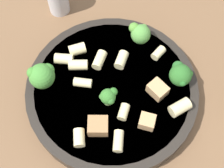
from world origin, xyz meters
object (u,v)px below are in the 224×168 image
(broccoli_floret_1, at_px, (181,75))
(rigatoni_1, at_px, (64,59))
(broccoli_floret_3, at_px, (108,97))
(broccoli_floret_0, at_px, (42,75))
(chicken_chunk_0, at_px, (147,122))
(rigatoni_6, at_px, (121,60))
(broccoli_floret_2, at_px, (140,33))
(rigatoni_4, at_px, (119,141))
(rigatoni_0, at_px, (79,138))
(pasta_bowl, at_px, (112,91))
(rigatoni_2, at_px, (124,112))
(rigatoni_10, at_px, (99,60))
(chicken_chunk_2, at_px, (98,126))
(chicken_chunk_1, at_px, (158,90))
(rigatoni_8, at_px, (158,53))
(rigatoni_3, at_px, (77,49))
(rigatoni_7, at_px, (78,65))
(rigatoni_5, at_px, (83,83))
(rigatoni_9, at_px, (180,107))

(broccoli_floret_1, relative_size, rigatoni_1, 1.45)
(broccoli_floret_1, relative_size, broccoli_floret_3, 1.29)
(broccoli_floret_0, bearing_deg, chicken_chunk_0, 61.37)
(rigatoni_6, bearing_deg, broccoli_floret_2, 138.65)
(rigatoni_4, relative_size, rigatoni_6, 1.08)
(broccoli_floret_0, distance_m, rigatoni_6, 0.12)
(rigatoni_0, xyz_separation_m, rigatoni_4, (0.01, 0.05, -0.00))
(broccoli_floret_3, relative_size, chicken_chunk_0, 1.46)
(pasta_bowl, relative_size, rigatoni_2, 11.58)
(rigatoni_10, height_order, chicken_chunk_2, chicken_chunk_2)
(rigatoni_0, xyz_separation_m, chicken_chunk_2, (-0.01, 0.03, 0.00))
(chicken_chunk_0, distance_m, chicken_chunk_2, 0.07)
(broccoli_floret_1, height_order, chicken_chunk_1, broccoli_floret_1)
(rigatoni_4, relative_size, rigatoni_8, 1.31)
(rigatoni_3, distance_m, rigatoni_7, 0.03)
(chicken_chunk_1, bearing_deg, chicken_chunk_2, -62.60)
(rigatoni_2, xyz_separation_m, rigatoni_5, (-0.05, -0.05, -0.00))
(broccoli_floret_1, distance_m, chicken_chunk_2, 0.14)
(broccoli_floret_3, height_order, rigatoni_1, broccoli_floret_3)
(rigatoni_4, bearing_deg, rigatoni_3, -162.03)
(rigatoni_2, height_order, chicken_chunk_1, chicken_chunk_1)
(rigatoni_5, distance_m, rigatoni_7, 0.03)
(broccoli_floret_3, bearing_deg, rigatoni_5, -132.85)
(broccoli_floret_2, distance_m, rigatoni_6, 0.05)
(broccoli_floret_0, xyz_separation_m, rigatoni_3, (-0.05, 0.05, -0.02))
(broccoli_floret_2, bearing_deg, rigatoni_5, -53.39)
(chicken_chunk_0, distance_m, chicken_chunk_1, 0.05)
(rigatoni_0, xyz_separation_m, rigatoni_6, (-0.12, 0.07, 0.00))
(broccoli_floret_2, bearing_deg, rigatoni_0, -34.05)
(rigatoni_7, bearing_deg, rigatoni_8, 94.30)
(rigatoni_0, relative_size, chicken_chunk_2, 0.86)
(chicken_chunk_2, bearing_deg, rigatoni_9, 97.83)
(broccoli_floret_2, height_order, rigatoni_9, broccoli_floret_2)
(rigatoni_5, height_order, chicken_chunk_1, chicken_chunk_1)
(rigatoni_9, bearing_deg, rigatoni_6, -139.97)
(broccoli_floret_1, distance_m, rigatoni_4, 0.13)
(pasta_bowl, height_order, chicken_chunk_0, chicken_chunk_0)
(rigatoni_9, distance_m, chicken_chunk_2, 0.12)
(rigatoni_2, height_order, rigatoni_5, same)
(rigatoni_8, bearing_deg, broccoli_floret_3, -49.73)
(rigatoni_8, distance_m, chicken_chunk_0, 0.11)
(pasta_bowl, height_order, rigatoni_7, rigatoni_7)
(broccoli_floret_1, height_order, chicken_chunk_0, broccoli_floret_1)
(broccoli_floret_1, bearing_deg, chicken_chunk_0, -42.64)
(broccoli_floret_3, distance_m, chicken_chunk_1, 0.07)
(rigatoni_1, bearing_deg, chicken_chunk_0, 44.42)
(rigatoni_6, distance_m, rigatoni_8, 0.06)
(broccoli_floret_1, height_order, rigatoni_9, broccoli_floret_1)
(rigatoni_3, height_order, chicken_chunk_0, same)
(rigatoni_3, height_order, rigatoni_10, rigatoni_3)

